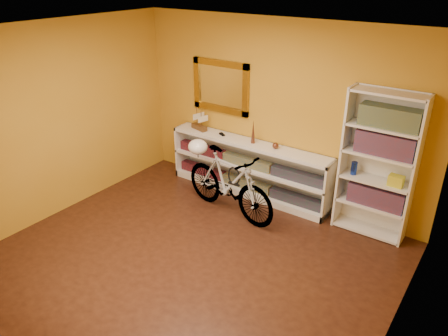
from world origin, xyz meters
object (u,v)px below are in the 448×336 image
Objects in this scene: console_unit at (248,168)px; helmet at (198,147)px; bicycle at (229,183)px; bookcase at (378,166)px.

helmet reaches higher than console_unit.
bicycle is at bearing -81.44° from console_unit.
console_unit is at bearing 47.27° from helmet.
helmet is at bearing 90.00° from bicycle.
console_unit is 0.66m from bicycle.
console_unit is at bearing 17.92° from bicycle.
bookcase is 6.63× the size of helmet.
console_unit is 1.61× the size of bicycle.
bookcase is 1.17× the size of bicycle.
console_unit is 9.08× the size of helmet.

